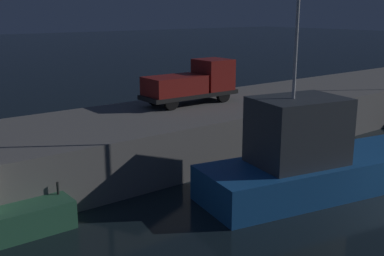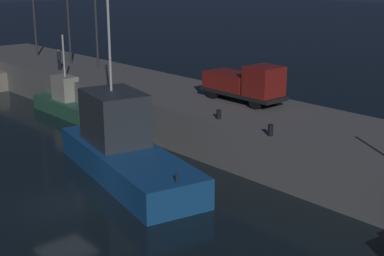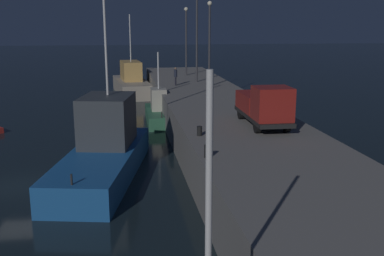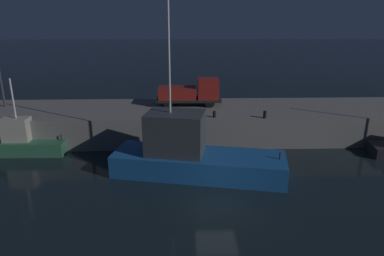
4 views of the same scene
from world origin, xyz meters
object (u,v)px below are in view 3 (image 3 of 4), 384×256
Objects in this scene: lamp_post_west at (186,36)px; lamp_post_east at (197,32)px; fishing_boat_orange at (131,83)px; lamp_post_central at (209,37)px; fishing_boat_white at (159,112)px; dockworker at (176,75)px; bollard_east at (200,131)px; fishing_trawler_red at (104,149)px; bollard_west at (207,151)px; utility_truck at (264,106)px.

lamp_post_east is at bearing 2.02° from lamp_post_west.
fishing_boat_orange is 16.54m from lamp_post_central.
lamp_post_central is at bearing 123.26° from fishing_boat_white.
dockworker reaches higher than bollard_east.
fishing_trawler_red reaches higher than lamp_post_east.
lamp_post_east is 23.77m from bollard_east.
lamp_post_central is 4.96m from dockworker.
bollard_west is at bearing 3.94° from fishing_boat_orange.
fishing_boat_orange is at bearing -173.33° from fishing_boat_white.
lamp_post_central is at bearing 179.77° from utility_truck.
bollard_east is at bearing 68.20° from fishing_trawler_red.
lamp_post_central reaches higher than fishing_boat_white.
lamp_post_east reaches higher than fishing_boat_orange.
lamp_post_east reaches higher than bollard_east.
fishing_trawler_red is 2.15× the size of utility_truck.
lamp_post_east is 3.69m from lamp_post_central.
lamp_post_central reaches higher than utility_truck.
dockworker is (8.63, -2.28, -3.53)m from lamp_post_west.
bollard_east is (1.77, -4.18, -0.97)m from utility_truck.
fishing_trawler_red reaches higher than fishing_boat_white.
lamp_post_west is 12.72× the size of bollard_west.
fishing_trawler_red is at bearing -92.04° from utility_truck.
fishing_boat_white is at bearing -33.03° from lamp_post_east.
fishing_boat_white is 0.83× the size of lamp_post_east.
fishing_trawler_red is 1.63× the size of lamp_post_central.
fishing_boat_white is at bearing -24.19° from dockworker.
bollard_west is (5.95, -4.54, -0.94)m from utility_truck.
fishing_trawler_red is at bearing -17.76° from lamp_post_west.
fishing_boat_orange is 22.86× the size of bollard_east.
lamp_post_east is 27.88m from bollard_west.
bollard_west is (27.17, -3.99, -4.77)m from lamp_post_east.
utility_truck reaches higher than bollard_east.
lamp_post_east is (-7.02, 4.56, 6.82)m from fishing_boat_white.
fishing_boat_orange is 33.20m from bollard_east.
lamp_post_central reaches higher than fishing_boat_orange.
fishing_trawler_red is 1.68× the size of lamp_post_west.
lamp_post_central reaches higher than lamp_post_west.
fishing_boat_white is at bearing -18.19° from lamp_post_west.
utility_truck is at bearing 9.21° from dockworker.
dockworker is (2.43, -2.50, -4.07)m from lamp_post_east.
fishing_trawler_red is 9.74m from utility_truck.
utility_truck is (21.22, 0.55, -3.83)m from lamp_post_east.
dockworker is at bearing 160.89° from fishing_trawler_red.
lamp_post_west is at bearing 173.33° from bollard_east.
bollard_east is at bearing 175.09° from bollard_west.
lamp_post_west reaches higher than utility_truck.
lamp_post_west is 33.85m from bollard_west.
fishing_boat_white reaches higher than bollard_east.
fishing_boat_white is at bearing -176.68° from bollard_east.
fishing_trawler_red is 23.54m from lamp_post_east.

